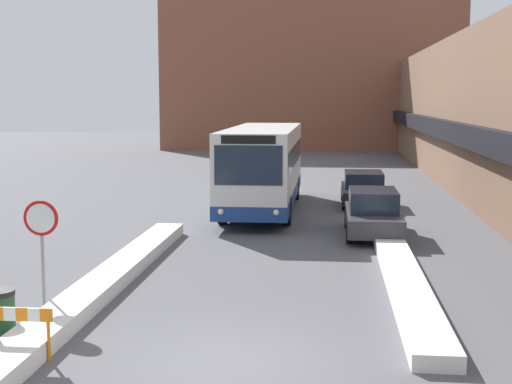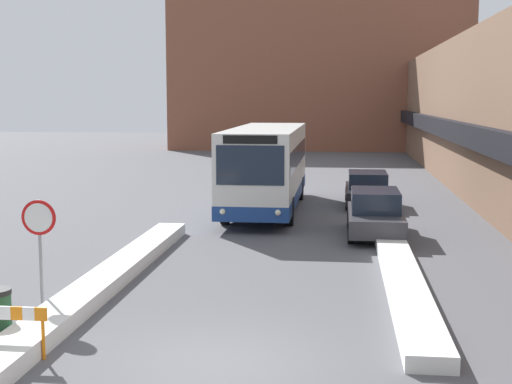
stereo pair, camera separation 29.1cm
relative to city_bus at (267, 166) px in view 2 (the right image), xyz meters
name	(u,v)px [view 2 (the right image)]	position (x,y,z in m)	size (l,w,h in m)	color
ground_plane	(219,364)	(0.93, -16.89, -1.83)	(160.00, 160.00, 0.00)	#515156
building_row_right	(507,114)	(10.90, 7.11, 1.95)	(5.50, 60.00, 7.57)	brown
building_backdrop_far	(319,75)	(0.93, 36.29, 4.75)	(26.00, 8.00, 13.14)	brown
snow_bank_left	(98,286)	(-2.67, -12.77, -1.65)	(0.90, 14.94, 0.36)	silver
snow_bank_right	(403,279)	(4.53, -11.23, -1.67)	(0.90, 11.50, 0.32)	silver
city_bus	(267,166)	(0.00, 0.00, 0.00)	(2.62, 10.78, 3.39)	silver
parked_car_front	(375,213)	(4.13, -4.92, -1.06)	(1.81, 4.30, 1.54)	#38383D
parked_car_back	(367,189)	(4.13, 1.91, -1.11)	(1.86, 4.30, 1.43)	black
stop_sign	(39,230)	(-3.42, -14.22, -0.07)	(0.76, 0.08, 2.42)	gray
construction_barricade	(17,322)	(-2.65, -17.04, -1.16)	(1.10, 0.06, 0.94)	orange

